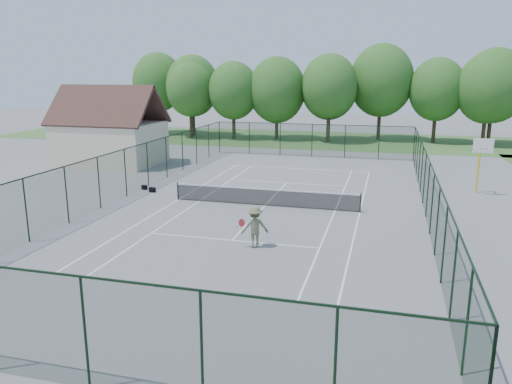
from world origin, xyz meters
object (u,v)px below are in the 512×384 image
Objects in this scene: basketball_goal at (481,155)px; sports_bag_a at (144,187)px; tennis_net at (265,196)px; tennis_player at (255,227)px.

sports_bag_a is at bearing -168.59° from basketball_goal.
tennis_net is at bearing -153.35° from basketball_goal.
tennis_net reaches higher than sports_bag_a.
tennis_net is 7.13m from tennis_player.
sports_bag_a is at bearing 138.27° from tennis_player.
tennis_net is 14.14m from basketball_goal.
sports_bag_a is 13.52m from tennis_player.
tennis_player is at bearing -79.65° from tennis_net.
tennis_player reaches higher than tennis_net.
tennis_net is 5.56× the size of tennis_player.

